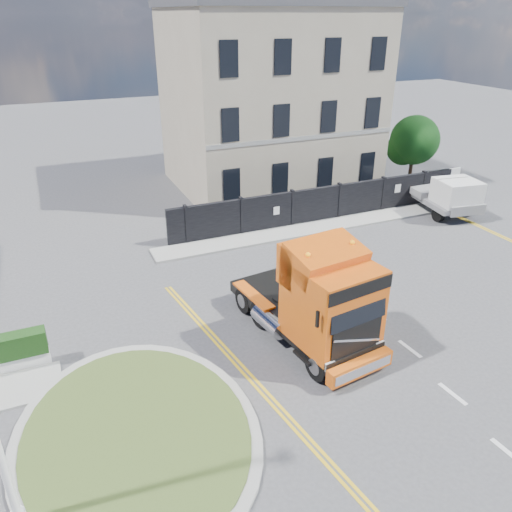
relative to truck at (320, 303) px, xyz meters
name	(u,v)px	position (x,y,z in m)	size (l,w,h in m)	color
ground	(305,325)	(0.25, 1.31, -1.78)	(120.00, 120.00, 0.00)	#424244
traffic_island	(137,434)	(-6.75, -1.69, -1.70)	(6.80, 6.80, 0.17)	gray
hoarding_fence	(332,203)	(6.80, 10.31, -0.78)	(18.80, 0.25, 2.00)	black
georgian_building	(269,98)	(6.25, 17.81, 4.00)	(12.30, 10.30, 12.80)	#B0A48C
tree	(412,142)	(14.63, 13.41, 1.27)	(3.20, 3.20, 4.80)	#382619
pavement_far	(331,225)	(6.25, 9.41, -1.72)	(20.00, 1.60, 0.12)	gray
truck	(320,303)	(0.00, 0.00, 0.00)	(3.29, 6.88, 3.96)	black
flatbed_pickup	(447,195)	(13.29, 8.25, -0.55)	(2.97, 5.77, 2.28)	slate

